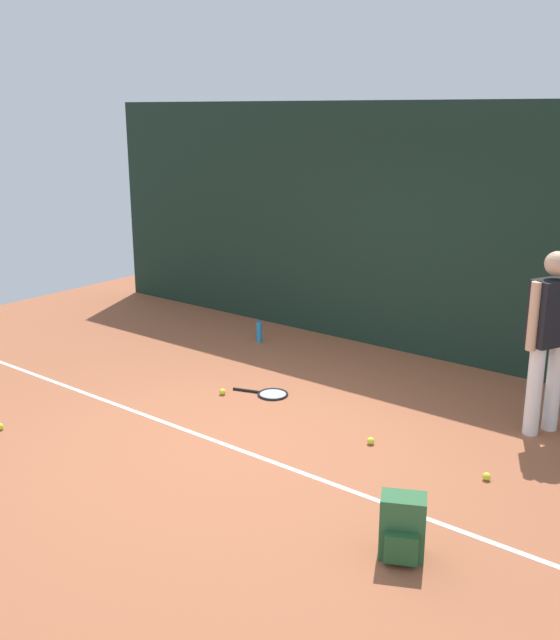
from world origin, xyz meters
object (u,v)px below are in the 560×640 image
object	(u,v)px
tennis_player	(550,332)
tennis_ball_mid_court	(0,427)
backpack	(402,529)
tennis_ball_by_fence	(222,392)
water_bottle	(259,332)
tennis_ball_far_left	(371,441)
tennis_ball_near_player	(487,476)
tennis_racket	(270,394)

from	to	relation	value
tennis_player	tennis_ball_mid_court	world-z (taller)	tennis_player
backpack	tennis_ball_by_fence	bearing A→B (deg)	127.64
tennis_ball_mid_court	water_bottle	bearing A→B (deg)	86.75
water_bottle	tennis_player	bearing A→B (deg)	-7.16
tennis_ball_far_left	water_bottle	xyz separation A→B (m)	(-2.69, 1.68, 0.10)
backpack	water_bottle	distance (m)	4.80
tennis_ball_near_player	water_bottle	xyz separation A→B (m)	(-3.77, 1.67, 0.10)
tennis_ball_by_fence	water_bottle	distance (m)	1.84
tennis_player	tennis_racket	bearing A→B (deg)	133.89
tennis_player	water_bottle	bearing A→B (deg)	108.23
backpack	tennis_ball_mid_court	xyz separation A→B (m)	(-3.94, -0.54, -0.18)
backpack	tennis_ball_near_player	world-z (taller)	backpack
tennis_ball_far_left	tennis_player	bearing A→B (deg)	47.89
tennis_ball_mid_court	tennis_racket	bearing A→B (deg)	57.09
tennis_ball_near_player	tennis_ball_by_fence	world-z (taller)	same
water_bottle	tennis_ball_near_player	bearing A→B (deg)	-23.94
backpack	tennis_ball_far_left	world-z (taller)	backpack
backpack	tennis_ball_by_fence	xyz separation A→B (m)	(-2.89, 1.39, -0.18)
tennis_player	tennis_racket	xyz separation A→B (m)	(-2.54, -0.85, -0.95)
tennis_ball_mid_court	tennis_ball_far_left	distance (m)	3.44
tennis_racket	tennis_ball_by_fence	distance (m)	0.50
tennis_racket	water_bottle	bearing A→B (deg)	114.94
tennis_racket	tennis_ball_mid_court	world-z (taller)	tennis_ball_mid_court
backpack	tennis_ball_mid_court	distance (m)	3.98
backpack	tennis_ball_by_fence	distance (m)	3.21
tennis_ball_mid_court	tennis_ball_far_left	world-z (taller)	same
tennis_racket	water_bottle	xyz separation A→B (m)	(-1.24, 1.32, 0.12)
tennis_racket	tennis_ball_mid_court	distance (m)	2.66
tennis_ball_near_player	tennis_ball_mid_court	distance (m)	4.39
tennis_ball_mid_court	tennis_ball_far_left	xyz separation A→B (m)	(2.89, 1.87, 0.00)
backpack	tennis_ball_far_left	bearing A→B (deg)	101.44
tennis_ball_by_fence	tennis_ball_mid_court	world-z (taller)	same
tennis_ball_by_fence	tennis_ball_far_left	xyz separation A→B (m)	(1.84, -0.06, 0.00)
tennis_racket	backpack	bearing A→B (deg)	-52.60
tennis_ball_by_fence	tennis_ball_far_left	size ratio (longest dim) A/B	1.00
tennis_ball_by_fence	tennis_ball_mid_court	bearing A→B (deg)	-118.48
tennis_player	backpack	world-z (taller)	tennis_player
tennis_player	tennis_ball_near_player	distance (m)	1.52
backpack	tennis_ball_mid_court	world-z (taller)	backpack
tennis_racket	tennis_ball_by_fence	size ratio (longest dim) A/B	9.65
tennis_player	backpack	size ratio (longest dim) A/B	3.86
tennis_racket	backpack	size ratio (longest dim) A/B	1.45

